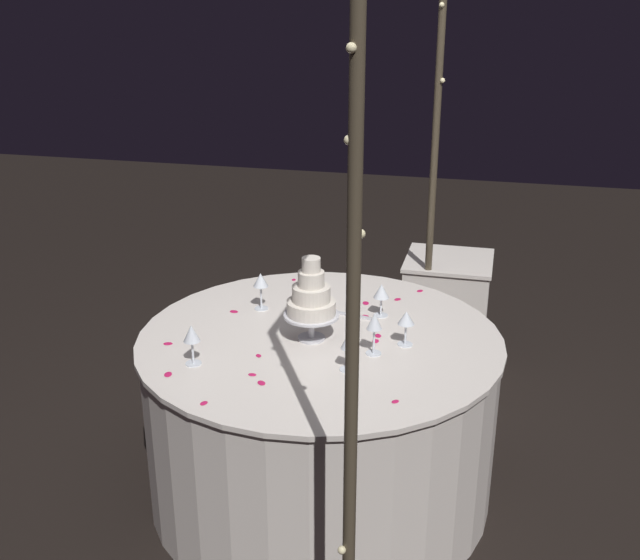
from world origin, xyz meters
The scene contains 29 objects.
ground_plane centered at (0.00, 0.00, 0.00)m, with size 12.00×12.00×0.00m, color black.
decorative_arch centered at (0.00, 0.33, 1.37)m, with size 2.02×0.06×2.08m.
main_table centered at (0.00, 0.00, 0.37)m, with size 1.47×1.47×0.73m.
side_table centered at (-1.17, 0.42, 0.35)m, with size 0.46×0.46×0.69m.
tiered_cake centered at (0.04, -0.03, 0.90)m, with size 0.22×0.22×0.34m.
wine_glass_0 centered at (-0.20, -0.31, 0.86)m, with size 0.06×0.06×0.17m.
wine_glass_1 centered at (0.26, 0.17, 0.84)m, with size 0.06×0.06×0.15m.
wine_glass_2 centered at (0.00, 0.34, 0.84)m, with size 0.07×0.07×0.14m.
wine_glass_3 centered at (-0.25, 0.20, 0.84)m, with size 0.07×0.07×0.14m.
wine_glass_4 centered at (0.11, 0.24, 0.86)m, with size 0.06×0.06×0.17m.
wine_glass_5 centered at (0.35, -0.40, 0.85)m, with size 0.06×0.06×0.16m.
cake_knife centered at (-0.24, 0.01, 0.74)m, with size 0.08×0.29×0.01m.
rose_petal_0 centered at (-0.45, 0.25, 0.73)m, with size 0.03×0.02×0.00m, color #C61951.
rose_petal_1 centered at (0.43, -0.11, 0.73)m, with size 0.04×0.03×0.00m, color #C61951.
rose_petal_2 centered at (0.38, -0.16, 0.73)m, with size 0.03×0.02×0.00m, color #C61951.
rose_petal_3 centered at (0.61, -0.25, 0.73)m, with size 0.03×0.02×0.00m, color #C61951.
rose_petal_4 centered at (-0.28, -0.15, 0.73)m, with size 0.03×0.02×0.00m, color #C61951.
rose_petal_5 centered at (-0.58, 0.33, 0.73)m, with size 0.03×0.02×0.00m, color #C61951.
rose_petal_6 centered at (0.00, 0.23, 0.73)m, with size 0.04×0.03×0.00m, color #C61951.
rose_petal_7 centered at (-0.57, -0.27, 0.73)m, with size 0.03×0.02×0.00m, color #C61951.
rose_petal_8 centered at (0.45, -0.45, 0.73)m, with size 0.04×0.03×0.00m, color #C61951.
rose_petal_9 centered at (0.22, -0.56, 0.73)m, with size 0.04×0.03×0.00m, color #C61951.
rose_petal_10 centered at (-0.37, 0.12, 0.73)m, with size 0.04×0.03×0.00m, color #C61951.
rose_petal_11 centered at (-0.05, 0.23, 0.73)m, with size 0.04×0.02×0.00m, color #C61951.
rose_petal_12 centered at (-0.14, -0.42, 0.73)m, with size 0.04×0.03×0.00m, color #C61951.
rose_petal_13 centered at (-0.23, 0.14, 0.73)m, with size 0.03×0.02×0.00m, color #C61951.
rose_petal_14 centered at (0.23, -0.18, 0.73)m, with size 0.03×0.02×0.00m, color #C61951.
rose_petal_15 centered at (0.44, 0.37, 0.73)m, with size 0.03×0.02×0.00m, color #C61951.
rose_petal_16 centered at (-0.19, -0.04, 0.73)m, with size 0.04×0.03×0.00m, color #C61951.
Camera 1 is at (2.63, 0.66, 2.01)m, focal length 41.80 mm.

